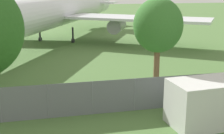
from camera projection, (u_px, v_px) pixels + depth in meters
perimeter_fence at (134, 95)px, 18.62m from camera, size 56.07×0.07×2.03m
airplane at (50, 13)px, 39.43m from camera, size 37.80×45.14×11.88m
portable_cabin at (214, 102)px, 16.85m from camera, size 4.96×2.76×2.47m
tree_behind_benches at (158, 26)px, 20.20m from camera, size 3.23×3.23×6.62m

